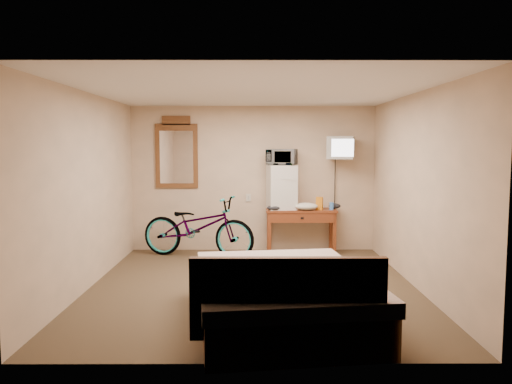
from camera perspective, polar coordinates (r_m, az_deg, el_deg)
room at (r=6.36m, az=-0.39°, el=0.15°), size 4.60×4.64×2.50m
desk at (r=8.46m, az=5.18°, el=-2.92°), size 1.19×0.47×0.75m
mini_fridge at (r=8.43m, az=2.94°, el=0.56°), size 0.52×0.50×0.75m
microwave at (r=8.41m, az=2.96°, el=4.01°), size 0.55×0.45×0.27m
snack_bag at (r=8.43m, az=7.26°, el=-1.29°), size 0.12×0.10×0.21m
blue_cup at (r=8.45m, az=8.63°, el=-1.59°), size 0.07×0.07×0.13m
cloth_cream at (r=8.36m, az=5.73°, el=-1.65°), size 0.40×0.31×0.12m
cloth_dark_a at (r=8.28m, az=2.05°, el=-1.82°), size 0.23×0.17×0.09m
cloth_dark_b at (r=8.61m, az=8.98°, el=-1.59°), size 0.20×0.17×0.09m
crt_television at (r=8.48m, az=9.65°, el=5.00°), size 0.51×0.61×0.38m
wall_mirror at (r=8.71m, az=-9.06°, el=4.40°), size 0.73×0.04×1.23m
bicycle at (r=8.21m, az=-6.64°, el=-3.97°), size 2.02×1.15×1.00m
bed at (r=5.20m, az=2.99°, el=-11.83°), size 1.95×2.43×0.90m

